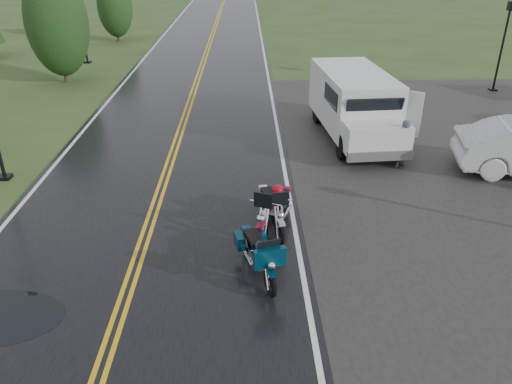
% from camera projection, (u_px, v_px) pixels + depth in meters
% --- Properties ---
extents(ground, '(120.00, 120.00, 0.00)m').
position_uv_depth(ground, '(134.00, 273.00, 11.24)').
color(ground, '#2D471E').
rests_on(ground, ground).
extents(road, '(8.00, 100.00, 0.04)m').
position_uv_depth(road, '(183.00, 125.00, 20.15)').
color(road, black).
rests_on(road, ground).
extents(parking_pad, '(14.00, 24.00, 0.03)m').
position_uv_depth(parking_pad, '(511.00, 175.00, 15.91)').
color(parking_pad, black).
rests_on(parking_pad, ground).
extents(motorcycle_red, '(1.71, 2.59, 1.44)m').
position_uv_depth(motorcycle_red, '(261.00, 226.00, 11.68)').
color(motorcycle_red, maroon).
rests_on(motorcycle_red, ground).
extents(motorcycle_teal, '(1.35, 2.29, 1.28)m').
position_uv_depth(motorcycle_teal, '(270.00, 272.00, 10.19)').
color(motorcycle_teal, '#052C3D').
rests_on(motorcycle_teal, ground).
extents(motorcycle_silver, '(1.22, 2.37, 1.33)m').
position_uv_depth(motorcycle_silver, '(280.00, 222.00, 11.94)').
color(motorcycle_silver, '#A3A7AB').
rests_on(motorcycle_silver, ground).
extents(van_white, '(2.88, 6.44, 2.46)m').
position_uv_depth(van_white, '(345.00, 125.00, 16.50)').
color(van_white, silver).
rests_on(van_white, ground).
extents(person_at_van, '(0.69, 0.64, 1.59)m').
position_uv_depth(person_at_van, '(402.00, 144.00, 16.13)').
color(person_at_van, '#46474B').
rests_on(person_at_van, ground).
extents(lamp_post_far_left, '(0.41, 0.41, 4.81)m').
position_uv_depth(lamp_post_far_left, '(82.00, 22.00, 29.30)').
color(lamp_post_far_left, black).
rests_on(lamp_post_far_left, ground).
extents(lamp_post_far_right, '(0.36, 0.36, 4.23)m').
position_uv_depth(lamp_post_far_right, '(502.00, 47.00, 23.82)').
color(lamp_post_far_right, black).
rests_on(lamp_post_far_right, ground).
extents(tree_left_mid, '(3.10, 3.10, 4.84)m').
position_uv_depth(tree_left_mid, '(59.00, 35.00, 25.22)').
color(tree_left_mid, '#1E3D19').
rests_on(tree_left_mid, ground).
extents(tree_left_far, '(2.49, 2.49, 3.84)m').
position_uv_depth(tree_left_far, '(116.00, 14.00, 36.17)').
color(tree_left_far, '#1E3D19').
rests_on(tree_left_far, ground).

